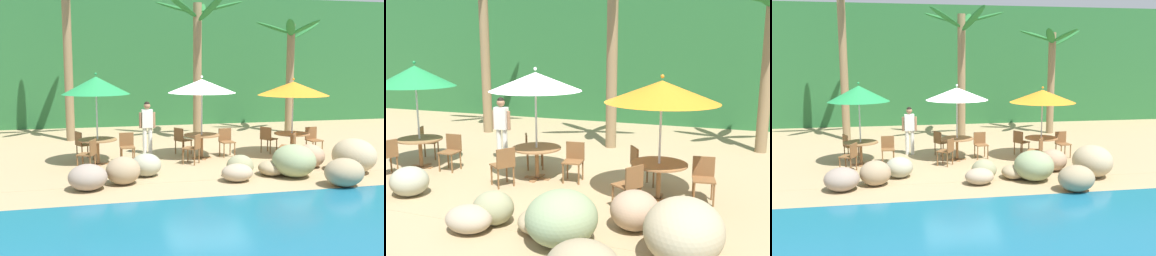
% 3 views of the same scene
% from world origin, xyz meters
% --- Properties ---
extents(ground_plane, '(120.00, 120.00, 0.00)m').
position_xyz_m(ground_plane, '(0.00, 0.00, 0.00)').
color(ground_plane, tan).
extents(terrace_deck, '(18.00, 5.20, 0.01)m').
position_xyz_m(terrace_deck, '(0.00, 0.00, 0.00)').
color(terrace_deck, tan).
rests_on(terrace_deck, ground).
extents(foliage_backdrop, '(28.00, 2.40, 6.00)m').
position_xyz_m(foliage_backdrop, '(0.00, 9.00, 3.00)').
color(foliage_backdrop, '#286633').
rests_on(foliage_backdrop, ground).
extents(rock_seawall, '(16.27, 3.32, 0.91)m').
position_xyz_m(rock_seawall, '(-1.07, -2.42, 0.37)').
color(rock_seawall, tan).
rests_on(rock_seawall, ground).
extents(umbrella_green, '(1.92, 1.92, 2.64)m').
position_xyz_m(umbrella_green, '(-3.28, -0.13, 2.28)').
color(umbrella_green, silver).
rests_on(umbrella_green, ground).
extents(dining_table_green, '(1.10, 1.10, 0.74)m').
position_xyz_m(dining_table_green, '(-3.28, -0.13, 0.61)').
color(dining_table_green, olive).
rests_on(dining_table_green, ground).
extents(chair_green_seaward, '(0.43, 0.44, 0.87)m').
position_xyz_m(chair_green_seaward, '(-2.44, -0.01, 0.51)').
color(chair_green_seaward, brown).
rests_on(chair_green_seaward, ground).
extents(chair_green_inland, '(0.57, 0.56, 0.87)m').
position_xyz_m(chair_green_inland, '(-3.73, 0.60, 0.51)').
color(chair_green_inland, brown).
rests_on(chair_green_inland, ground).
extents(chair_green_left, '(0.56, 0.55, 0.87)m').
position_xyz_m(chair_green_left, '(-3.53, -0.94, 0.51)').
color(chair_green_left, brown).
rests_on(chair_green_left, ground).
extents(umbrella_white, '(2.05, 2.05, 2.54)m').
position_xyz_m(umbrella_white, '(-0.15, 0.03, 2.22)').
color(umbrella_white, silver).
rests_on(umbrella_white, ground).
extents(dining_table_white, '(1.10, 1.10, 0.74)m').
position_xyz_m(dining_table_white, '(-0.15, 0.03, 0.61)').
color(dining_table_white, olive).
rests_on(dining_table_white, ground).
extents(chair_white_seaward, '(0.46, 0.46, 0.87)m').
position_xyz_m(chair_white_seaward, '(0.68, 0.20, 0.51)').
color(chair_white_seaward, brown).
rests_on(chair_white_seaward, ground).
extents(chair_white_inland, '(0.58, 0.58, 0.87)m').
position_xyz_m(chair_white_inland, '(-0.65, 0.73, 0.51)').
color(chair_white_inland, brown).
rests_on(chair_white_inland, ground).
extents(chair_white_left, '(0.59, 0.59, 0.87)m').
position_xyz_m(chair_white_left, '(-0.57, -0.71, 0.51)').
color(chair_white_left, brown).
rests_on(chair_white_left, ground).
extents(umbrella_orange, '(2.18, 2.18, 2.46)m').
position_xyz_m(umbrella_orange, '(2.66, -0.34, 2.13)').
color(umbrella_orange, silver).
rests_on(umbrella_orange, ground).
extents(dining_table_orange, '(1.10, 1.10, 0.74)m').
position_xyz_m(dining_table_orange, '(2.66, -0.34, 0.61)').
color(dining_table_orange, olive).
rests_on(dining_table_orange, ground).
extents(chair_orange_seaward, '(0.47, 0.48, 0.87)m').
position_xyz_m(chair_orange_seaward, '(3.49, -0.14, 0.51)').
color(chair_orange_seaward, brown).
rests_on(chair_orange_seaward, ground).
extents(chair_orange_inland, '(0.59, 0.58, 0.87)m').
position_xyz_m(chair_orange_inland, '(2.13, 0.33, 0.51)').
color(chair_orange_inland, brown).
rests_on(chair_orange_inland, ground).
extents(chair_orange_left, '(0.59, 0.59, 0.87)m').
position_xyz_m(chair_orange_left, '(2.26, -1.10, 0.51)').
color(chair_orange_left, brown).
rests_on(chair_orange_left, ground).
extents(palm_tree_nearest, '(3.55, 3.26, 6.75)m').
position_xyz_m(palm_tree_nearest, '(-4.17, 4.35, 4.50)').
color(palm_tree_nearest, olive).
rests_on(palm_tree_nearest, ground).
extents(palm_tree_second, '(3.32, 3.34, 5.37)m').
position_xyz_m(palm_tree_second, '(0.60, 3.61, 3.58)').
color(palm_tree_second, olive).
rests_on(palm_tree_second, ground).
extents(palm_tree_third, '(2.92, 2.86, 4.66)m').
position_xyz_m(palm_tree_third, '(4.80, 4.51, 3.20)').
color(palm_tree_third, olive).
rests_on(palm_tree_third, ground).
extents(waiter_in_white, '(0.52, 0.21, 1.70)m').
position_xyz_m(waiter_in_white, '(-1.68, 1.10, 0.99)').
color(waiter_in_white, white).
rests_on(waiter_in_white, ground).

